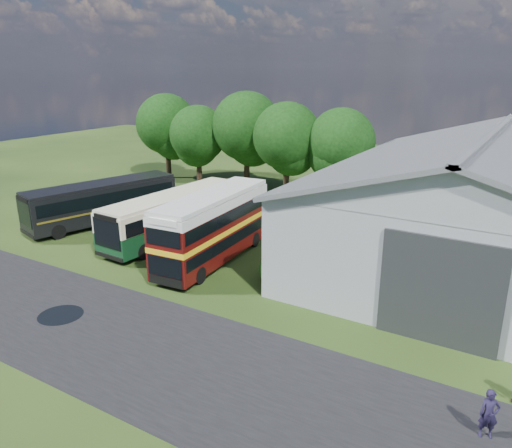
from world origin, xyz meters
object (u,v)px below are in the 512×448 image
Objects in this scene: bus_dark_single at (103,202)px; visitor_a at (489,414)px; storage_shed at (484,196)px; bus_green_single at (174,215)px; bus_maroon_double at (213,228)px.

bus_dark_single reaches higher than visitor_a.
storage_shed is 2.05× the size of bus_green_single.
bus_green_single is 1.17× the size of bus_maroon_double.
bus_maroon_double is (-14.28, -9.00, -1.98)m from storage_shed.
storage_shed reaches higher than bus_dark_single.
bus_green_single is (-19.21, -6.95, -2.41)m from storage_shed.
storage_shed is 2.04× the size of bus_dark_single.
bus_maroon_double is at bearing 6.05° from bus_dark_single.
bus_green_single is 6.83× the size of visitor_a.
storage_shed is 2.39× the size of bus_maroon_double.
bus_green_single is at bearing 132.12° from visitor_a.
visitor_a is at bearing -80.68° from storage_shed.
bus_green_single is 0.99× the size of bus_dark_single.
storage_shed reaches higher than bus_green_single.
storage_shed is at bearing 27.92° from bus_maroon_double.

